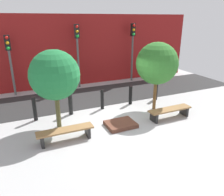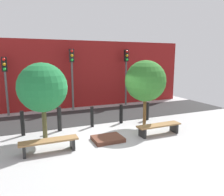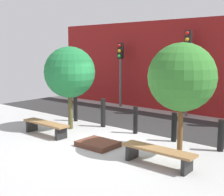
{
  "view_description": "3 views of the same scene",
  "coord_description": "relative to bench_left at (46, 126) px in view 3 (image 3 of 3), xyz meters",
  "views": [
    {
      "loc": [
        -3.48,
        -7.15,
        4.02
      ],
      "look_at": [
        -0.05,
        0.47,
        0.95
      ],
      "focal_mm": 35.0,
      "sensor_mm": 36.0,
      "label": 1
    },
    {
      "loc": [
        -3.02,
        -7.68,
        3.14
      ],
      "look_at": [
        0.51,
        0.52,
        1.52
      ],
      "focal_mm": 35.0,
      "sensor_mm": 36.0,
      "label": 2
    },
    {
      "loc": [
        6.13,
        -6.91,
        2.86
      ],
      "look_at": [
        0.52,
        -0.2,
        1.52
      ],
      "focal_mm": 50.0,
      "sensor_mm": 36.0,
      "label": 3
    }
  ],
  "objects": [
    {
      "name": "building_facade",
      "position": [
        2.22,
        6.69,
        1.8
      ],
      "size": [
        16.2,
        0.5,
        4.26
      ],
      "primitive_type": "cube",
      "color": "maroon",
      "rests_on": "ground"
    },
    {
      "name": "road_strip",
      "position": [
        2.22,
        3.99,
        -0.32
      ],
      "size": [
        18.0,
        3.23,
        0.01
      ],
      "primitive_type": "cube",
      "color": "#292929",
      "rests_on": "ground"
    },
    {
      "name": "bench_left",
      "position": [
        0.0,
        0.0,
        0.0
      ],
      "size": [
        1.94,
        0.45,
        0.45
      ],
      "rotation": [
        0.0,
        0.0,
        -0.01
      ],
      "color": "black",
      "rests_on": "ground"
    },
    {
      "name": "ground_plane",
      "position": [
        2.22,
        0.44,
        -0.33
      ],
      "size": [
        18.0,
        18.0,
        0.0
      ],
      "primitive_type": "plane",
      "color": "#AAAAAA"
    },
    {
      "name": "bollard_far_left",
      "position": [
        -0.77,
        2.13,
        0.19
      ],
      "size": [
        0.16,
        0.16,
        1.04
      ],
      "primitive_type": "cylinder",
      "color": "black",
      "rests_on": "ground"
    },
    {
      "name": "tree_behind_left_bench",
      "position": [
        0.0,
        1.14,
        1.75
      ],
      "size": [
        1.84,
        1.84,
        3.0
      ],
      "color": "brown",
      "rests_on": "ground"
    },
    {
      "name": "planter_bed",
      "position": [
        2.22,
        0.2,
        -0.25
      ],
      "size": [
        1.14,
        0.89,
        0.15
      ],
      "primitive_type": "cube",
      "color": "brown",
      "rests_on": "ground"
    },
    {
      "name": "bollard_center",
      "position": [
        2.22,
        2.13,
        0.15
      ],
      "size": [
        0.15,
        0.15,
        0.95
      ],
      "primitive_type": "cylinder",
      "color": "black",
      "rests_on": "ground"
    },
    {
      "name": "bollard_far_right",
      "position": [
        5.21,
        2.13,
        0.13
      ],
      "size": [
        0.18,
        0.18,
        0.92
      ],
      "primitive_type": "cylinder",
      "color": "black",
      "rests_on": "ground"
    },
    {
      "name": "traffic_light_mid_west",
      "position": [
        2.22,
        5.9,
        2.23
      ],
      "size": [
        0.28,
        0.27,
        3.7
      ],
      "color": "#565656",
      "rests_on": "ground"
    },
    {
      "name": "bollard_left",
      "position": [
        0.72,
        2.13,
        0.21
      ],
      "size": [
        0.18,
        0.18,
        1.07
      ],
      "primitive_type": "cylinder",
      "color": "black",
      "rests_on": "ground"
    },
    {
      "name": "bollard_right",
      "position": [
        3.72,
        2.13,
        0.14
      ],
      "size": [
        0.17,
        0.17,
        0.93
      ],
      "primitive_type": "cylinder",
      "color": "black",
      "rests_on": "ground"
    },
    {
      "name": "bench_right",
      "position": [
        4.44,
        -0.0,
        -0.0
      ],
      "size": [
        1.95,
        0.47,
        0.44
      ],
      "rotation": [
        0.0,
        0.0,
        0.01
      ],
      "color": "black",
      "rests_on": "ground"
    },
    {
      "name": "tree_behind_right_bench",
      "position": [
        4.44,
        1.14,
        1.81
      ],
      "size": [
        1.85,
        1.85,
        3.08
      ],
      "color": "brown",
      "rests_on": "ground"
    },
    {
      "name": "traffic_light_west",
      "position": [
        -1.44,
        5.9,
        1.92
      ],
      "size": [
        0.28,
        0.27,
        3.22
      ],
      "color": "#555555",
      "rests_on": "ground"
    }
  ]
}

